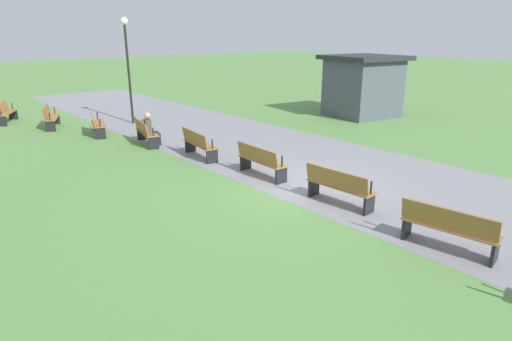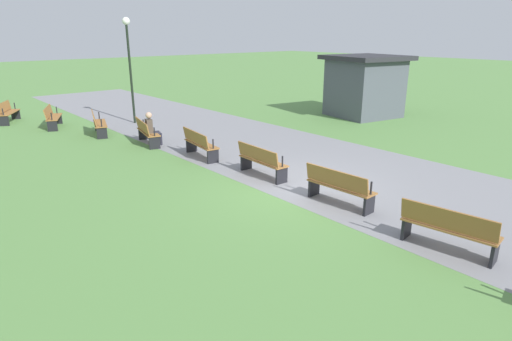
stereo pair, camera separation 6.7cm
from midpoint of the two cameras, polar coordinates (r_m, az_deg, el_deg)
ground_plane at (r=11.10m, az=5.50°, el=-2.41°), size 120.00×120.00×0.00m
path_paving at (r=12.58m, az=11.95°, el=-0.23°), size 44.58×5.78×0.01m
bench_0 at (r=22.08m, az=-30.55°, el=6.70°), size 1.71×1.22×0.89m
bench_1 at (r=19.98m, az=-25.82°, el=6.45°), size 1.73×1.11×0.89m
bench_2 at (r=17.88m, az=-20.59°, el=5.93°), size 1.75×0.98×0.89m
bench_3 at (r=15.79m, az=-14.67°, el=5.03°), size 1.75×0.84×0.89m
bench_4 at (r=13.76m, az=-7.80°, el=3.58°), size 1.73×0.70×0.89m
bench_5 at (r=11.81m, az=0.48°, el=1.34°), size 1.71×0.55×0.89m
bench_6 at (r=10.04m, az=10.80°, el=-2.04°), size 1.71×0.55×0.89m
bench_7 at (r=8.56m, az=24.09°, el=-6.98°), size 1.73×0.70×0.89m
person_seated at (r=15.56m, az=-14.00°, el=5.52°), size 0.41×0.57×1.20m
lamp_post at (r=19.52m, az=-16.93°, el=14.88°), size 0.32×0.32×4.44m
kiosk at (r=21.20m, az=13.93°, el=10.96°), size 3.72×3.75×2.82m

